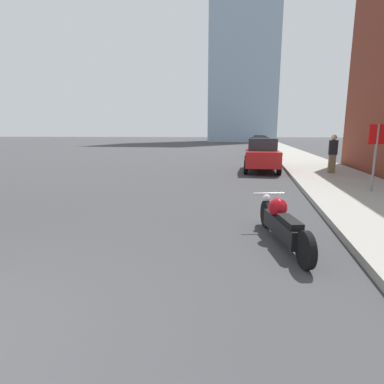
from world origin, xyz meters
The scene contains 10 objects.
sidewalk centered at (6.29, 40.00, 0.07)m, with size 3.50×240.00×0.15m.
distant_tower centered at (-0.53, 82.18, 28.79)m, with size 16.75×16.75×57.58m.
motorcycle centered at (3.43, 3.87, 0.38)m, with size 0.89×2.51×0.77m.
parked_car_red centered at (3.26, 14.70, 0.87)m, with size 1.85×4.28×1.72m.
parked_car_silver centered at (3.25, 25.59, 0.86)m, with size 1.98×4.42×1.68m.
parked_car_yellow centered at (3.41, 37.29, 0.87)m, with size 2.05×4.14×1.75m.
parked_car_green centered at (3.40, 47.73, 0.88)m, with size 2.10×4.06×1.77m.
parked_car_black centered at (3.31, 58.08, 0.78)m, with size 2.11×3.95×1.54m.
stop_sign centered at (6.58, 8.82, 1.57)m, with size 0.57×0.26×2.08m.
pedestrian centered at (6.45, 13.50, 1.07)m, with size 0.36×0.25×1.77m.
Camera 1 is at (2.91, -1.51, 1.94)m, focal length 28.00 mm.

